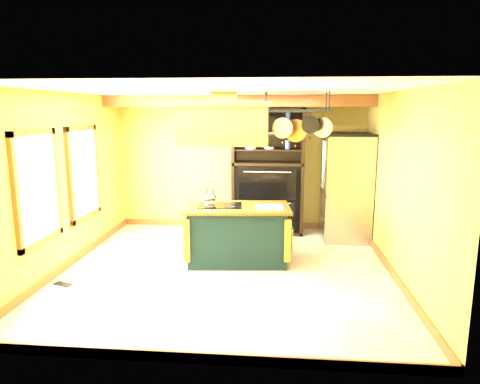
# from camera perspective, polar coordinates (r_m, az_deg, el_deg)

# --- Properties ---
(floor) EXTENTS (5.00, 5.00, 0.00)m
(floor) POSITION_cam_1_polar(r_m,az_deg,el_deg) (6.71, -1.80, -10.35)
(floor) COLOR beige
(floor) RESTS_ON ground
(ceiling) EXTENTS (5.00, 5.00, 0.00)m
(ceiling) POSITION_cam_1_polar(r_m,az_deg,el_deg) (6.26, -1.95, 13.35)
(ceiling) COLOR white
(ceiling) RESTS_ON wall_back
(wall_back) EXTENTS (5.00, 0.02, 2.70)m
(wall_back) POSITION_cam_1_polar(r_m,az_deg,el_deg) (8.81, 0.09, 3.84)
(wall_back) COLOR gold
(wall_back) RESTS_ON floor
(wall_front) EXTENTS (5.00, 0.02, 2.70)m
(wall_front) POSITION_cam_1_polar(r_m,az_deg,el_deg) (3.94, -6.26, -5.11)
(wall_front) COLOR gold
(wall_front) RESTS_ON floor
(wall_left) EXTENTS (0.02, 5.00, 2.70)m
(wall_left) POSITION_cam_1_polar(r_m,az_deg,el_deg) (7.09, -22.35, 1.30)
(wall_left) COLOR gold
(wall_left) RESTS_ON floor
(wall_right) EXTENTS (0.02, 5.00, 2.70)m
(wall_right) POSITION_cam_1_polar(r_m,az_deg,el_deg) (6.54, 20.44, 0.68)
(wall_right) COLOR gold
(wall_right) RESTS_ON floor
(ceiling_beam) EXTENTS (5.00, 0.15, 0.20)m
(ceiling_beam) POSITION_cam_1_polar(r_m,az_deg,el_deg) (7.95, -0.42, 12.04)
(ceiling_beam) COLOR brown
(ceiling_beam) RESTS_ON ceiling
(window_near) EXTENTS (0.06, 1.06, 1.56)m
(window_near) POSITION_cam_1_polar(r_m,az_deg,el_deg) (6.38, -25.37, 0.53)
(window_near) COLOR brown
(window_near) RESTS_ON wall_left
(window_far) EXTENTS (0.06, 1.06, 1.56)m
(window_far) POSITION_cam_1_polar(r_m,az_deg,el_deg) (7.60, -20.09, 2.43)
(window_far) COLOR brown
(window_far) RESTS_ON wall_left
(kitchen_island) EXTENTS (1.74, 1.07, 1.11)m
(kitchen_island) POSITION_cam_1_polar(r_m,az_deg,el_deg) (6.92, -0.38, -5.57)
(kitchen_island) COLOR #122829
(kitchen_island) RESTS_ON floor
(range_hood) EXTENTS (1.44, 0.82, 0.80)m
(range_hood) POSITION_cam_1_polar(r_m,az_deg,el_deg) (6.66, -2.12, 9.31)
(range_hood) COLOR #A66F29
(range_hood) RESTS_ON ceiling
(pot_rack) EXTENTS (1.10, 0.51, 0.76)m
(pot_rack) POSITION_cam_1_polar(r_m,az_deg,el_deg) (6.62, 7.55, 9.75)
(pot_rack) COLOR black
(pot_rack) RESTS_ON ceiling
(refrigerator) EXTENTS (0.85, 1.01, 1.97)m
(refrigerator) POSITION_cam_1_polar(r_m,az_deg,el_deg) (8.34, 13.94, 0.41)
(refrigerator) COLOR #96999E
(refrigerator) RESTS_ON floor
(hutch) EXTENTS (1.40, 0.63, 2.48)m
(hutch) POSITION_cam_1_polar(r_m,az_deg,el_deg) (8.57, 3.71, 0.87)
(hutch) COLOR black
(hutch) RESTS_ON floor
(floor_register) EXTENTS (0.30, 0.20, 0.01)m
(floor_register) POSITION_cam_1_polar(r_m,az_deg,el_deg) (6.68, -22.51, -11.28)
(floor_register) COLOR black
(floor_register) RESTS_ON floor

